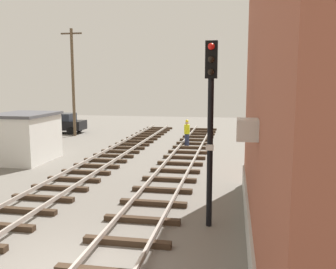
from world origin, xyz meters
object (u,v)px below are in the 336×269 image
object	(u,v)px
utility_pole_far	(73,81)
track_worker_foreground	(187,133)
signal_mast	(211,113)
parked_car_silver	(13,125)
parked_car_black	(61,123)
control_hut	(25,137)

from	to	relation	value
utility_pole_far	track_worker_foreground	xyz separation A→B (m)	(9.97, -3.16, -3.69)
signal_mast	parked_car_silver	world-z (taller)	signal_mast
parked_car_black	parked_car_silver	world-z (taller)	same
parked_car_silver	signal_mast	bearing A→B (deg)	-43.58
control_hut	parked_car_black	distance (m)	11.97
utility_pole_far	control_hut	bearing A→B (deg)	-81.43
signal_mast	parked_car_black	world-z (taller)	signal_mast
control_hut	track_worker_foreground	distance (m)	10.87
control_hut	track_worker_foreground	bearing A→B (deg)	38.75
signal_mast	utility_pole_far	xyz separation A→B (m)	(-12.55, 17.76, 1.06)
control_hut	parked_car_black	size ratio (longest dim) A/B	0.90
utility_pole_far	track_worker_foreground	size ratio (longest dim) A/B	4.73
control_hut	utility_pole_far	world-z (taller)	utility_pole_far
parked_car_black	utility_pole_far	xyz separation A→B (m)	(1.97, -1.48, 3.72)
signal_mast	track_worker_foreground	size ratio (longest dim) A/B	3.04
parked_car_silver	control_hut	bearing A→B (deg)	-53.68
signal_mast	control_hut	bearing A→B (deg)	144.76
control_hut	parked_car_silver	world-z (taller)	control_hut
parked_car_black	control_hut	bearing A→B (deg)	-73.12
control_hut	signal_mast	bearing A→B (deg)	-35.24
parked_car_silver	utility_pole_far	xyz separation A→B (m)	(5.13, 0.94, 3.72)
parked_car_silver	utility_pole_far	distance (m)	6.40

